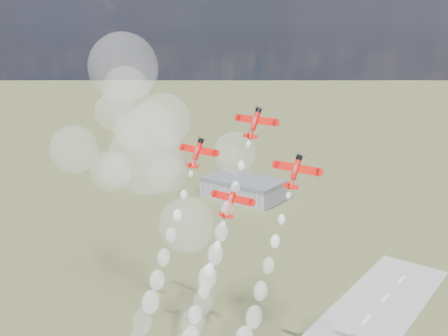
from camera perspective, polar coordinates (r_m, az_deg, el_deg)
hangar at (r=338.82m, az=2.09°, el=-2.22°), size 50.00×28.00×13.00m
plane_lead at (r=132.71m, az=3.38°, el=4.98°), size 11.63×6.17×7.57m
plane_left at (r=139.25m, az=-2.94°, el=1.69°), size 11.63×6.17×7.57m
plane_right at (r=123.13m, az=7.77°, el=-0.33°), size 11.63×6.17×7.57m
plane_slot at (r=129.29m, az=0.76°, el=-3.59°), size 11.63×6.17×7.57m
smoke_trail_lead at (r=129.87m, az=-2.63°, el=-14.52°), size 5.38×28.01×48.37m
smoke_trail_left at (r=140.10m, az=-8.85°, el=-16.63°), size 5.32×27.83×48.26m
drifted_smoke_cloud at (r=158.76m, az=-9.15°, el=3.79°), size 64.06×32.88×59.99m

